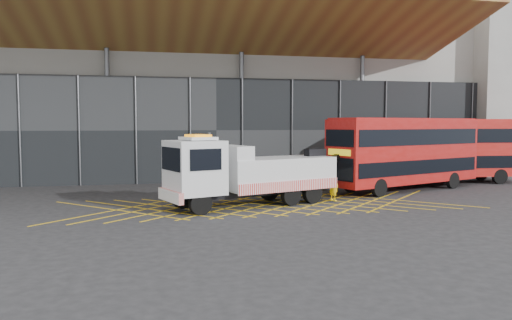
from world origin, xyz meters
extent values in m
plane|color=#242426|center=(0.00, 0.00, 0.00)|extent=(120.00, 120.00, 0.00)
cube|color=yellow|center=(-4.80, 0.00, 0.01)|extent=(7.16, 7.16, 0.01)
cube|color=yellow|center=(-4.80, 0.00, 0.01)|extent=(7.16, 7.16, 0.01)
cube|color=yellow|center=(-3.20, 0.00, 0.01)|extent=(7.16, 7.16, 0.01)
cube|color=yellow|center=(-3.20, 0.00, 0.01)|extent=(7.16, 7.16, 0.01)
cube|color=yellow|center=(-1.60, 0.00, 0.01)|extent=(7.16, 7.16, 0.01)
cube|color=yellow|center=(-1.60, 0.00, 0.01)|extent=(7.16, 7.16, 0.01)
cube|color=yellow|center=(0.00, 0.00, 0.01)|extent=(7.16, 7.16, 0.01)
cube|color=yellow|center=(0.00, 0.00, 0.01)|extent=(7.16, 7.16, 0.01)
cube|color=yellow|center=(1.60, 0.00, 0.01)|extent=(7.16, 7.16, 0.01)
cube|color=yellow|center=(1.60, 0.00, 0.01)|extent=(7.16, 7.16, 0.01)
cube|color=yellow|center=(3.20, 0.00, 0.01)|extent=(7.16, 7.16, 0.01)
cube|color=yellow|center=(3.20, 0.00, 0.01)|extent=(7.16, 7.16, 0.01)
cube|color=yellow|center=(4.80, 0.00, 0.01)|extent=(7.16, 7.16, 0.01)
cube|color=yellow|center=(4.80, 0.00, 0.01)|extent=(7.16, 7.16, 0.01)
cube|color=yellow|center=(6.40, 0.00, 0.01)|extent=(7.16, 7.16, 0.01)
cube|color=yellow|center=(6.40, 0.00, 0.01)|extent=(7.16, 7.16, 0.01)
cube|color=yellow|center=(8.00, 0.00, 0.01)|extent=(7.16, 7.16, 0.01)
cube|color=yellow|center=(8.00, 0.00, 0.01)|extent=(7.16, 7.16, 0.01)
cube|color=yellow|center=(9.60, 0.00, 0.01)|extent=(7.16, 7.16, 0.01)
cube|color=yellow|center=(9.60, 0.00, 0.01)|extent=(7.16, 7.16, 0.01)
cube|color=yellow|center=(11.20, 0.00, 0.01)|extent=(7.16, 7.16, 0.01)
cube|color=yellow|center=(11.20, 0.00, 0.01)|extent=(7.16, 7.16, 0.01)
cube|color=gray|center=(2.00, 19.00, 9.00)|extent=(55.00, 14.00, 18.00)
cube|color=black|center=(2.00, 11.70, 4.00)|extent=(55.00, 0.80, 8.00)
cube|color=brown|center=(0.00, 8.00, 11.50)|extent=(40.00, 11.93, 4.07)
cylinder|color=#595B60|center=(-6.00, 11.50, 5.00)|extent=(0.36, 0.36, 10.00)
cylinder|color=#595B60|center=(4.00, 11.50, 5.00)|extent=(0.36, 0.36, 10.00)
cylinder|color=#595B60|center=(14.00, 11.50, 5.00)|extent=(0.36, 0.36, 10.00)
cube|color=black|center=(2.59, 0.01, 0.74)|extent=(9.84, 4.35, 0.37)
cube|color=silver|center=(-0.80, -1.19, 2.28)|extent=(3.28, 3.34, 2.75)
cube|color=black|center=(-2.02, -1.62, 2.75)|extent=(0.83, 2.21, 1.16)
cube|color=red|center=(-2.05, -1.63, 0.90)|extent=(1.17, 2.68, 0.58)
cube|color=orange|center=(-0.60, -1.12, 3.90)|extent=(1.32, 1.52, 0.13)
cube|color=silver|center=(3.99, 0.51, 1.75)|extent=(7.07, 4.68, 1.69)
cube|color=red|center=(4.44, -0.77, 1.11)|extent=(6.21, 2.25, 0.58)
cube|color=silver|center=(1.39, -0.41, 2.97)|extent=(1.85, 2.75, 0.74)
cube|color=black|center=(6.59, 1.42, 2.75)|extent=(1.37, 0.92, 0.53)
cube|color=black|center=(7.58, 1.78, 2.22)|extent=(2.31, 1.12, 1.15)
cylinder|color=black|center=(-0.63, -2.31, 0.58)|extent=(1.22, 0.74, 1.16)
cylinder|color=black|center=(-1.37, -0.21, 0.58)|extent=(1.22, 0.74, 1.16)
cylinder|color=black|center=(5.96, 0.02, 0.58)|extent=(1.22, 0.74, 1.16)
cylinder|color=black|center=(5.22, 2.12, 0.58)|extent=(1.22, 0.74, 1.16)
cylinder|color=#595B60|center=(0.14, 0.27, 2.86)|extent=(0.15, 0.15, 2.33)
cube|color=#9E0F0C|center=(13.87, 4.00, 2.67)|extent=(12.13, 6.85, 4.21)
cube|color=black|center=(13.87, 4.00, 1.68)|extent=(11.71, 6.74, 0.92)
cube|color=black|center=(13.87, 4.00, 3.63)|extent=(11.71, 6.74, 1.03)
cube|color=black|center=(8.28, 1.85, 1.74)|extent=(0.93, 2.29, 1.41)
cube|color=black|center=(8.28, 1.85, 3.63)|extent=(0.93, 2.29, 1.03)
cube|color=yellow|center=(8.27, 1.85, 2.77)|extent=(0.75, 1.83, 0.38)
cube|color=#9E0F0C|center=(13.87, 4.00, 4.81)|extent=(11.83, 6.56, 0.13)
cylinder|color=black|center=(10.77, 1.49, 0.56)|extent=(1.17, 0.71, 1.13)
cylinder|color=black|center=(9.88, 3.79, 0.56)|extent=(1.17, 0.71, 1.13)
cylinder|color=black|center=(17.55, 4.09, 0.56)|extent=(1.17, 0.71, 1.13)
cylinder|color=black|center=(16.67, 6.39, 0.56)|extent=(1.17, 0.71, 1.13)
cube|color=#AD140F|center=(19.19, 7.12, 2.65)|extent=(12.02, 3.50, 4.19)
cube|color=black|center=(19.19, 7.12, 1.67)|extent=(11.55, 3.53, 0.92)
cube|color=black|center=(19.19, 7.12, 3.62)|extent=(11.55, 3.53, 1.03)
cube|color=black|center=(13.25, 7.49, 1.73)|extent=(0.21, 2.42, 1.40)
cube|color=black|center=(13.25, 7.49, 3.62)|extent=(0.21, 2.42, 1.03)
cube|color=yellow|center=(13.24, 7.49, 2.75)|extent=(0.18, 1.93, 0.38)
cube|color=#AD140F|center=(19.19, 7.12, 4.78)|extent=(11.77, 3.26, 0.13)
cylinder|color=black|center=(15.34, 6.13, 0.56)|extent=(1.14, 0.39, 1.12)
cylinder|color=black|center=(15.50, 8.58, 0.56)|extent=(1.14, 0.39, 1.12)
cylinder|color=black|center=(22.56, 5.67, 0.56)|extent=(1.14, 0.39, 1.12)
cylinder|color=black|center=(22.71, 8.12, 0.56)|extent=(1.14, 0.39, 1.12)
imported|color=yellow|center=(7.45, 0.60, 0.92)|extent=(0.64, 0.78, 1.85)
camera|label=1|loc=(-3.06, -26.75, 4.53)|focal=35.00mm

